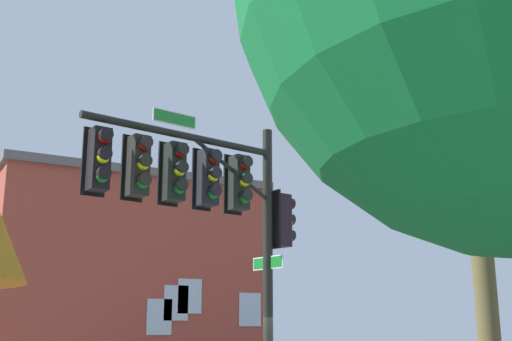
% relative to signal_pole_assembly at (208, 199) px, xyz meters
% --- Properties ---
extents(signal_pole_assembly, '(4.81, 1.39, 6.38)m').
position_rel_signal_pole_assembly_xyz_m(signal_pole_assembly, '(0.00, 0.00, 0.00)').
color(signal_pole_assembly, black).
rests_on(signal_pole_assembly, ground_plane).
extents(utility_pole, '(0.34, 1.80, 7.73)m').
position_rel_signal_pole_assembly_xyz_m(utility_pole, '(-1.53, 5.15, -0.71)').
color(utility_pole, brown).
rests_on(utility_pole, ground_plane).
extents(brick_building, '(9.95, 7.74, 7.78)m').
position_rel_signal_pole_assembly_xyz_m(brick_building, '(-2.49, -13.81, -0.80)').
color(brick_building, brown).
rests_on(brick_building, ground_plane).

